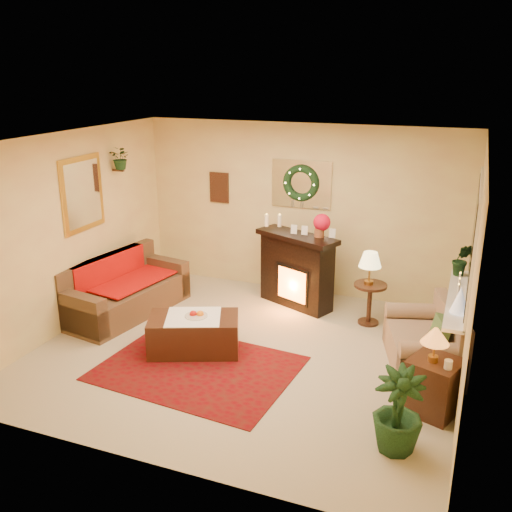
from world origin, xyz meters
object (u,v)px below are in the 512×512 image
(sofa, at_px, (125,285))
(fireplace, at_px, (297,270))
(coffee_table, at_px, (194,336))
(loveseat, at_px, (424,332))
(side_table_round, at_px, (369,301))
(end_table_square, at_px, (434,388))

(sofa, bearing_deg, fireplace, 38.04)
(sofa, height_order, coffee_table, sofa)
(fireplace, bearing_deg, loveseat, -8.23)
(sofa, bearing_deg, side_table_round, 25.11)
(end_table_square, bearing_deg, fireplace, 134.79)
(loveseat, relative_size, end_table_square, 2.19)
(fireplace, relative_size, end_table_square, 1.92)
(sofa, relative_size, side_table_round, 3.27)
(end_table_square, height_order, coffee_table, end_table_square)
(sofa, bearing_deg, end_table_square, -2.96)
(fireplace, bearing_deg, coffee_table, -88.39)
(loveseat, height_order, coffee_table, loveseat)
(fireplace, bearing_deg, end_table_square, -21.87)
(fireplace, distance_m, end_table_square, 3.03)
(loveseat, bearing_deg, coffee_table, 177.48)
(end_table_square, bearing_deg, coffee_table, 174.32)
(loveseat, bearing_deg, fireplace, 131.74)
(sofa, distance_m, fireplace, 2.47)
(fireplace, xyz_separation_m, loveseat, (1.93, -1.18, -0.13))
(sofa, height_order, end_table_square, sofa)
(loveseat, distance_m, side_table_round, 1.22)
(coffee_table, bearing_deg, sofa, 131.98)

